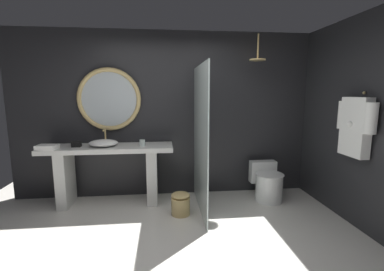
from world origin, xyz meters
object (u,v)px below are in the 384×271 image
at_px(hanging_bathrobe, 356,124).
at_px(waste_bin, 181,203).
at_px(tissue_box, 77,144).
at_px(toilet, 267,183).
at_px(folded_hand_towel, 47,147).
at_px(round_wall_mirror, 109,99).
at_px(tumbler_cup, 142,143).
at_px(rain_shower_head, 258,58).
at_px(vessel_sink, 103,143).

relative_size(hanging_bathrobe, waste_bin, 2.46).
bearing_deg(tissue_box, toilet, -2.25).
distance_m(toilet, folded_hand_towel, 3.26).
relative_size(tissue_box, toilet, 0.21).
bearing_deg(round_wall_mirror, tumbler_cup, -31.62).
xyz_separation_m(tumbler_cup, round_wall_mirror, (-0.50, 0.31, 0.63)).
height_order(tissue_box, toilet, tissue_box).
bearing_deg(rain_shower_head, waste_bin, -158.37).
bearing_deg(tissue_box, folded_hand_towel, -154.71).
relative_size(tissue_box, round_wall_mirror, 0.13).
distance_m(tumbler_cup, rain_shower_head, 2.11).
relative_size(tumbler_cup, toilet, 0.16).
xyz_separation_m(vessel_sink, tumbler_cup, (0.56, -0.02, -0.01)).
xyz_separation_m(tissue_box, rain_shower_head, (2.65, -0.03, 1.24)).
height_order(tumbler_cup, round_wall_mirror, round_wall_mirror).
distance_m(rain_shower_head, hanging_bathrobe, 1.60).
height_order(hanging_bathrobe, toilet, hanging_bathrobe).
distance_m(waste_bin, folded_hand_towel, 1.99).
relative_size(rain_shower_head, hanging_bathrobe, 0.49).
xyz_separation_m(rain_shower_head, hanging_bathrobe, (0.88, -1.01, -0.88)).
relative_size(tissue_box, waste_bin, 0.40).
bearing_deg(hanging_bathrobe, round_wall_mirror, 157.02).
bearing_deg(folded_hand_towel, rain_shower_head, 2.49).
relative_size(tissue_box, hanging_bathrobe, 0.16).
bearing_deg(toilet, folded_hand_towel, -179.10).
distance_m(tissue_box, hanging_bathrobe, 3.69).
xyz_separation_m(tumbler_cup, toilet, (1.91, -0.07, -0.67)).
bearing_deg(hanging_bathrobe, rain_shower_head, 130.99).
xyz_separation_m(round_wall_mirror, folded_hand_towel, (-0.78, -0.43, -0.64)).
height_order(rain_shower_head, waste_bin, rain_shower_head).
relative_size(tumbler_cup, hanging_bathrobe, 0.12).
bearing_deg(rain_shower_head, tissue_box, 179.31).
bearing_deg(toilet, vessel_sink, 177.87).
height_order(hanging_bathrobe, waste_bin, hanging_bathrobe).
relative_size(vessel_sink, hanging_bathrobe, 0.53).
relative_size(vessel_sink, rain_shower_head, 1.10).
xyz_separation_m(vessel_sink, hanging_bathrobe, (3.14, -1.02, 0.35)).
bearing_deg(rain_shower_head, toilet, -21.37).
xyz_separation_m(toilet, waste_bin, (-1.38, -0.39, -0.10)).
xyz_separation_m(hanging_bathrobe, waste_bin, (-2.05, 0.54, -1.13)).
bearing_deg(hanging_bathrobe, tissue_box, 163.57).
xyz_separation_m(vessel_sink, rain_shower_head, (2.27, -0.01, 1.23)).
xyz_separation_m(rain_shower_head, folded_hand_towel, (-2.99, -0.13, -1.25)).
height_order(tumbler_cup, toilet, tumbler_cup).
xyz_separation_m(round_wall_mirror, hanging_bathrobe, (3.08, -1.31, -0.27)).
bearing_deg(folded_hand_towel, waste_bin, -10.51).
distance_m(round_wall_mirror, toilet, 2.76).
bearing_deg(tumbler_cup, waste_bin, -40.91).
xyz_separation_m(tissue_box, hanging_bathrobe, (3.53, -1.04, 0.37)).
bearing_deg(hanging_bathrobe, waste_bin, 165.25).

